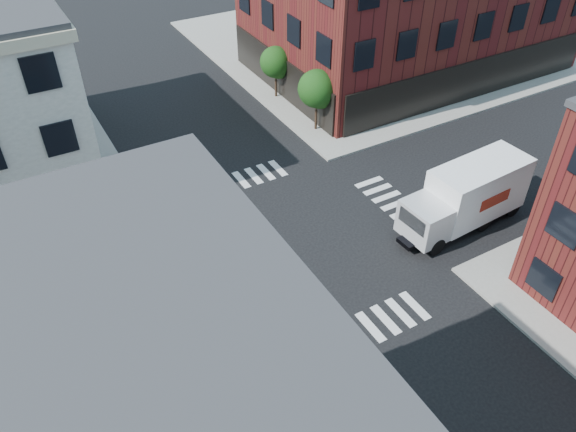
% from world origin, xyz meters
% --- Properties ---
extents(ground, '(120.00, 120.00, 0.00)m').
position_xyz_m(ground, '(0.00, 0.00, 0.00)').
color(ground, black).
rests_on(ground, ground).
extents(sidewalk_ne, '(30.00, 30.00, 0.15)m').
position_xyz_m(sidewalk_ne, '(21.00, 21.00, 0.07)').
color(sidewalk_ne, gray).
rests_on(sidewalk_ne, ground).
extents(tree_near, '(2.69, 2.69, 4.49)m').
position_xyz_m(tree_near, '(7.56, 9.98, 3.16)').
color(tree_near, black).
rests_on(tree_near, ground).
extents(tree_far, '(2.43, 2.43, 4.07)m').
position_xyz_m(tree_far, '(7.56, 15.98, 2.87)').
color(tree_far, black).
rests_on(tree_far, ground).
extents(signal_pole, '(1.29, 1.24, 4.60)m').
position_xyz_m(signal_pole, '(-6.72, -6.68, 2.86)').
color(signal_pole, black).
rests_on(signal_pole, ground).
extents(box_truck, '(8.41, 2.98, 3.75)m').
position_xyz_m(box_truck, '(9.25, -3.26, 1.95)').
color(box_truck, white).
rests_on(box_truck, ground).
extents(traffic_cone, '(0.44, 0.44, 0.68)m').
position_xyz_m(traffic_cone, '(-3.35, -5.70, 0.33)').
color(traffic_cone, '#E3480A').
rests_on(traffic_cone, ground).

